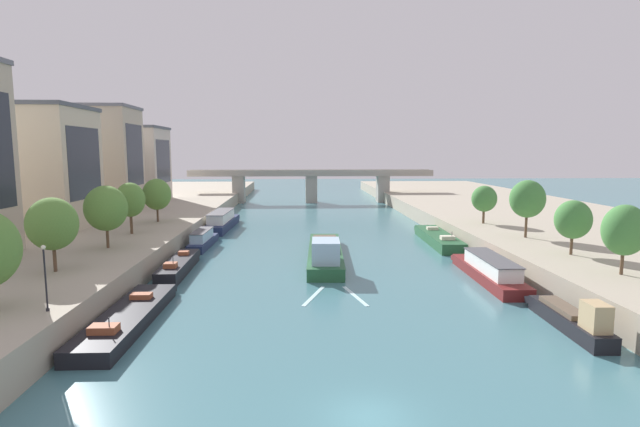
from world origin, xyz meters
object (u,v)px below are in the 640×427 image
object	(u,v)px
moored_boat_right_lone	(571,318)
tree_right_midway	(573,220)
tree_left_nearest	(52,224)
tree_left_distant	(106,208)
bridge_far	(311,182)
moored_boat_right_midway	(489,270)
barge_midriver	(325,252)
tree_left_by_lamp	(157,194)
moored_boat_left_far	(222,221)
tree_left_third	(130,200)
tree_right_by_lamp	(484,199)
tree_right_far	(625,230)
moored_boat_left_lone	(128,317)
moored_boat_left_second	(203,240)
moored_boat_right_far	(438,238)
moored_boat_left_near	(179,266)
lamppost_left_bank	(45,275)
tree_right_past_mid	(527,199)

from	to	relation	value
moored_boat_right_lone	tree_right_midway	distance (m)	15.88
tree_left_nearest	tree_left_distant	size ratio (longest dim) A/B	0.96
bridge_far	moored_boat_right_midway	bearing A→B (deg)	-78.23
barge_midriver	tree_left_by_lamp	distance (m)	28.08
moored_boat_left_far	tree_left_third	size ratio (longest dim) A/B	2.69
barge_midriver	tree_right_by_lamp	distance (m)	25.94
tree_left_nearest	tree_right_midway	bearing A→B (deg)	5.51
moored_boat_right_midway	tree_right_far	size ratio (longest dim) A/B	2.68
moored_boat_left_lone	tree_right_midway	size ratio (longest dim) A/B	2.91
moored_boat_left_second	tree_left_third	distance (m)	10.54
moored_boat_right_midway	moored_boat_right_far	xyz separation A→B (m)	(0.57, 19.35, -0.33)
moored_boat_left_near	tree_left_third	world-z (taller)	tree_left_third
lamppost_left_bank	bridge_far	size ratio (longest dim) A/B	0.07
barge_midriver	tree_left_nearest	distance (m)	27.81
moored_boat_right_lone	tree_right_far	world-z (taller)	tree_right_far
moored_boat_right_lone	tree_right_by_lamp	xyz separation A→B (m)	(6.67, 33.84, 5.13)
moored_boat_left_lone	tree_left_third	size ratio (longest dim) A/B	2.48
moored_boat_right_far	lamppost_left_bank	xyz separation A→B (m)	(-35.04, -34.60, 4.20)
moored_boat_left_second	bridge_far	xyz separation A→B (m)	(15.87, 55.58, 4.11)
moored_boat_left_second	tree_left_by_lamp	xyz separation A→B (m)	(-7.45, 5.90, 5.53)
tree_left_nearest	tree_right_far	world-z (taller)	tree_left_nearest
tree_right_far	bridge_far	world-z (taller)	tree_right_far
moored_boat_left_near	tree_left_by_lamp	size ratio (longest dim) A/B	2.08
barge_midriver	moored_boat_left_second	xyz separation A→B (m)	(-15.66, 9.09, -0.09)
moored_boat_right_far	bridge_far	bearing A→B (deg)	106.33
bridge_far	tree_right_midway	bearing A→B (deg)	-72.56
tree_left_nearest	tree_left_by_lamp	world-z (taller)	tree_left_nearest
lamppost_left_bank	tree_right_past_mid	bearing A→B (deg)	29.94
moored_boat_right_far	tree_right_past_mid	xyz separation A→B (m)	(7.35, -10.18, 6.38)
moored_boat_left_near	moored_boat_right_lone	distance (m)	36.49
tree_right_midway	lamppost_left_bank	bearing A→B (deg)	-160.64
barge_midriver	moored_boat_left_far	xyz separation A→B (m)	(-15.54, 24.54, 0.17)
moored_boat_left_far	tree_left_nearest	size ratio (longest dim) A/B	2.70
moored_boat_right_far	tree_left_distant	xyz separation A→B (m)	(-39.05, -14.25, 6.02)
tree_right_far	tree_right_past_mid	size ratio (longest dim) A/B	0.86
moored_boat_left_near	lamppost_left_bank	size ratio (longest dim) A/B	3.02
tree_left_distant	tree_right_by_lamp	xyz separation A→B (m)	(45.70, 15.28, -0.71)
moored_boat_left_near	moored_boat_right_midway	bearing A→B (deg)	-8.50
moored_boat_right_far	tree_right_midway	world-z (taller)	tree_right_midway
tree_right_midway	tree_right_by_lamp	bearing A→B (deg)	91.90
moored_boat_left_lone	tree_right_past_mid	distance (m)	44.32
barge_midriver	moored_boat_left_second	bearing A→B (deg)	149.86
tree_left_distant	tree_left_third	world-z (taller)	tree_left_distant
tree_right_far	bridge_far	distance (m)	84.92
tree_left_distant	tree_left_by_lamp	bearing A→B (deg)	90.60
moored_boat_left_lone	tree_left_third	xyz separation A→B (m)	(-7.88, 24.68, 6.17)
moored_boat_left_lone	bridge_far	xyz separation A→B (m)	(15.73, 84.53, 4.52)
moored_boat_left_second	tree_left_by_lamp	world-z (taller)	tree_left_by_lamp
barge_midriver	moored_boat_left_far	bearing A→B (deg)	122.34
tree_left_by_lamp	tree_right_by_lamp	xyz separation A→B (m)	(45.90, -3.63, -0.48)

